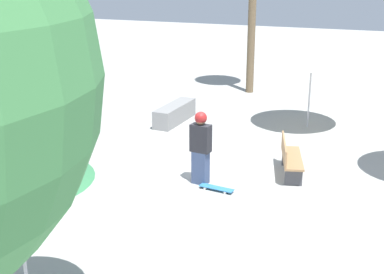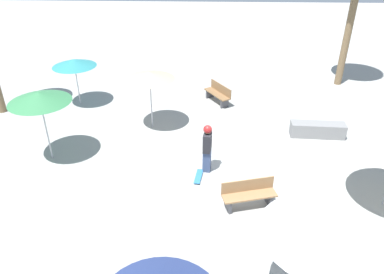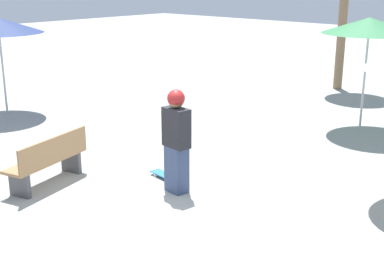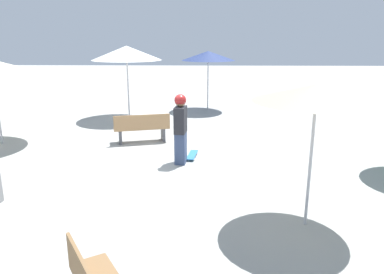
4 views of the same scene
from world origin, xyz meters
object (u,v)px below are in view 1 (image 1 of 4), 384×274
object	(u,v)px
skater_main	(201,145)
skateboard	(217,188)
shade_umbrella_tan	(21,102)
bench_near	(290,158)
bench_far	(18,133)
shade_umbrella_green	(14,168)
concrete_ledge	(175,113)
shade_umbrella_cream	(312,56)

from	to	relation	value
skater_main	skateboard	bearing A→B (deg)	-21.53
skateboard	shade_umbrella_tan	size ratio (longest dim) A/B	0.35
bench_near	bench_far	distance (m)	7.29
bench_far	skater_main	bearing A→B (deg)	142.94
bench_far	shade_umbrella_green	size ratio (longest dim) A/B	0.63
skater_main	concrete_ledge	distance (m)	4.97
skateboard	concrete_ledge	size ratio (longest dim) A/B	0.39
shade_umbrella_green	shade_umbrella_cream	xyz separation A→B (m)	(10.76, -2.12, -0.16)
skater_main	shade_umbrella_green	bearing A→B (deg)	-88.07
concrete_ledge	bench_far	world-z (taller)	bench_far
concrete_ledge	bench_near	distance (m)	5.23
skater_main	shade_umbrella_tan	distance (m)	3.96
shade_umbrella_cream	shade_umbrella_tan	world-z (taller)	shade_umbrella_cream
skater_main	skateboard	size ratio (longest dim) A/B	2.07
skateboard	bench_near	distance (m)	2.03
skateboard	bench_far	size ratio (longest dim) A/B	0.52
concrete_ledge	shade_umbrella_cream	xyz separation A→B (m)	(0.96, -4.01, 1.89)
shade_umbrella_cream	bench_far	bearing A→B (deg)	124.08
bench_far	shade_umbrella_cream	xyz separation A→B (m)	(4.76, -7.03, 1.75)
skateboard	shade_umbrella_tan	world-z (taller)	shade_umbrella_tan
concrete_ledge	shade_umbrella_green	world-z (taller)	shade_umbrella_green
skateboard	skater_main	bearing A→B (deg)	158.70
skater_main	shade_umbrella_cream	bearing A→B (deg)	80.99
skateboard	bench_near	world-z (taller)	bench_near
shade_umbrella_green	shade_umbrella_tan	distance (m)	4.09
skater_main	skateboard	xyz separation A→B (m)	(-0.27, -0.48, -0.86)
skater_main	concrete_ledge	world-z (taller)	skater_main
skateboard	concrete_ledge	bearing A→B (deg)	130.49
shade_umbrella_green	skater_main	bearing A→B (deg)	-5.71
shade_umbrella_tan	shade_umbrella_cream	bearing A→B (deg)	-31.45
concrete_ledge	shade_umbrella_tan	bearing A→B (deg)	175.02
skater_main	bench_near	bearing A→B (deg)	41.88
bench_far	shade_umbrella_green	bearing A→B (deg)	97.41
bench_far	shade_umbrella_tan	bearing A→B (deg)	100.08
skater_main	shade_umbrella_green	size ratio (longest dim) A/B	0.68
concrete_ledge	bench_far	distance (m)	4.85
bench_far	skateboard	bearing A→B (deg)	140.81
concrete_ledge	shade_umbrella_tan	distance (m)	6.82
skater_main	shade_umbrella_tan	xyz separation A→B (m)	(-2.23, 3.01, 1.27)
skateboard	concrete_ledge	distance (m)	5.41
bench_near	skater_main	bearing A→B (deg)	-70.43
skater_main	bench_near	world-z (taller)	skater_main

